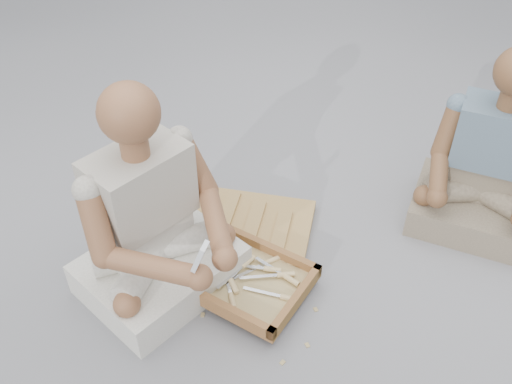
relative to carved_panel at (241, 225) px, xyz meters
The scene contains 30 objects.
ground 0.26m from the carved_panel, 44.03° to the right, with size 60.00×60.00×0.00m, color gray.
carved_panel is the anchor object (origin of this frame).
tool_tray 0.36m from the carved_panel, 56.31° to the right, with size 0.50×0.41×0.06m.
chisel_0 0.30m from the carved_panel, 37.43° to the right, with size 0.12×0.20×0.02m.
chisel_1 0.39m from the carved_panel, 35.60° to the right, with size 0.19×0.14×0.02m.
chisel_2 0.45m from the carved_panel, 64.30° to the right, with size 0.16×0.18×0.02m.
chisel_3 0.49m from the carved_panel, 39.86° to the right, with size 0.22×0.07×0.02m.
chisel_4 0.42m from the carved_panel, 33.01° to the right, with size 0.22×0.06×0.02m.
chisel_5 0.39m from the carved_panel, 64.56° to the right, with size 0.18×0.16×0.02m.
chisel_6 0.34m from the carved_panel, 41.00° to the right, with size 0.21×0.09×0.02m.
chisel_7 0.30m from the carved_panel, 56.44° to the right, with size 0.06×0.22×0.02m.
wood_chip_0 0.37m from the carved_panel, 20.89° to the right, with size 0.02×0.01×0.00m, color tan.
wood_chip_1 0.10m from the carved_panel, 102.52° to the left, with size 0.02×0.01×0.00m, color tan.
wood_chip_2 0.68m from the carved_panel, 38.39° to the right, with size 0.02×0.01×0.00m, color tan.
wood_chip_3 0.51m from the carved_panel, 76.73° to the right, with size 0.02×0.01×0.00m, color tan.
wood_chip_4 0.45m from the carved_panel, 99.22° to the right, with size 0.02×0.01×0.00m, color tan.
wood_chip_5 0.05m from the carved_panel, 113.47° to the right, with size 0.02×0.01×0.00m, color tan.
wood_chip_6 0.55m from the carved_panel, 84.09° to the right, with size 0.02×0.01×0.00m, color tan.
wood_chip_7 0.29m from the carved_panel, 70.26° to the right, with size 0.02×0.01×0.00m, color tan.
wood_chip_8 0.17m from the carved_panel, 95.12° to the right, with size 0.02×0.01×0.00m, color tan.
wood_chip_9 0.55m from the carved_panel, 27.58° to the right, with size 0.02×0.01×0.00m, color tan.
wood_chip_10 0.39m from the carved_panel, 109.42° to the right, with size 0.02×0.01×0.00m, color tan.
wood_chip_11 0.72m from the carved_panel, 47.66° to the right, with size 0.02×0.01×0.00m, color tan.
wood_chip_12 0.25m from the carved_panel, 22.35° to the left, with size 0.02×0.01×0.00m, color tan.
wood_chip_13 0.11m from the carved_panel, 38.61° to the left, with size 0.02×0.01×0.00m, color tan.
wood_chip_14 0.11m from the carved_panel, 142.68° to the left, with size 0.02×0.01×0.00m, color tan.
wood_chip_15 0.27m from the carved_panel, 75.23° to the right, with size 0.02×0.01×0.00m, color tan.
craftsman 0.53m from the carved_panel, 106.08° to the right, with size 0.67×0.68×0.91m.
companion 1.10m from the carved_panel, 32.06° to the left, with size 0.58×0.49×0.85m.
mobile_phone 0.73m from the carved_panel, 71.89° to the right, with size 0.07×0.06×0.12m.
Camera 1 is at (0.78, -1.42, 1.80)m, focal length 40.00 mm.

